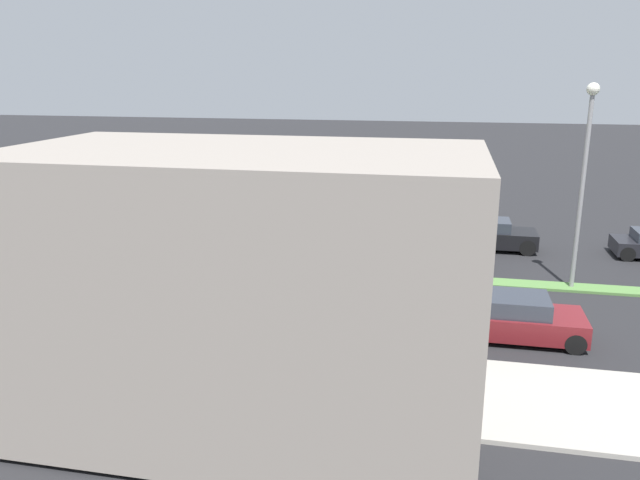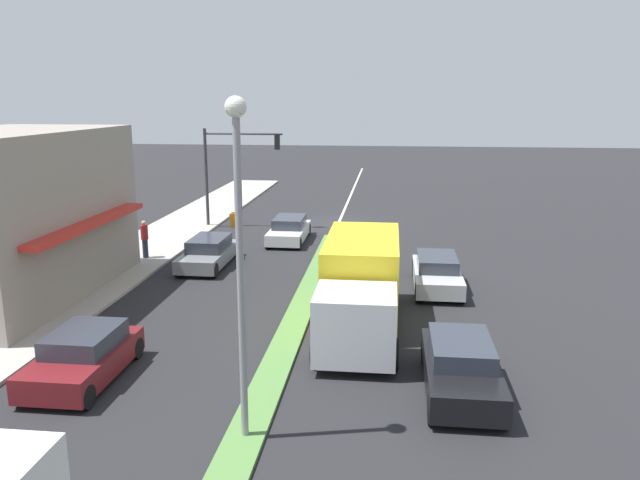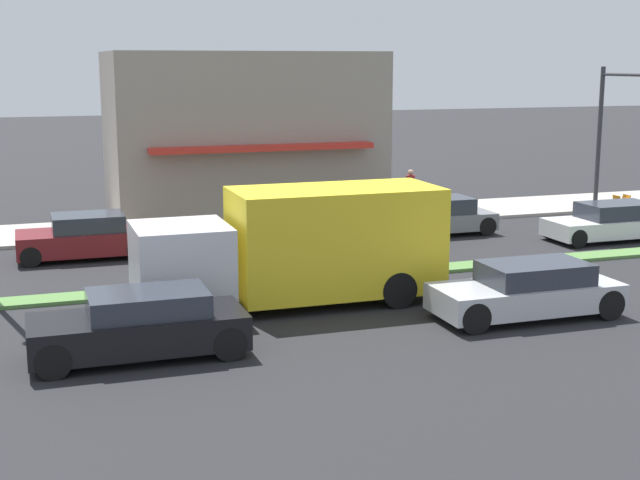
# 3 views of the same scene
# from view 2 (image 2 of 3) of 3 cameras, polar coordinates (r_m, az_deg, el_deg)

# --- Properties ---
(ground_plane) EXTENTS (160.00, 160.00, 0.00)m
(ground_plane) POSITION_cam_2_polar(r_m,az_deg,el_deg) (20.72, -2.51, -8.12)
(ground_plane) COLOR #232326
(sidewalk_right) EXTENTS (4.00, 73.00, 0.12)m
(sidewalk_right) POSITION_cam_2_polar(r_m,az_deg,el_deg) (23.37, -25.24, -6.76)
(sidewalk_right) COLOR #A8A399
(sidewalk_right) RESTS_ON ground
(lane_marking_center) EXTENTS (0.16, 60.00, 0.01)m
(lane_marking_center) POSITION_cam_2_polar(r_m,az_deg,el_deg) (37.96, 1.73, 1.61)
(lane_marking_center) COLOR beige
(lane_marking_center) RESTS_ON ground
(building_corner_store) EXTENTS (6.30, 10.08, 6.16)m
(building_corner_store) POSITION_cam_2_polar(r_m,az_deg,el_deg) (25.84, -26.52, 2.11)
(building_corner_store) COLOR gray
(building_corner_store) RESTS_ON sidewalk_right
(traffic_signal_main) EXTENTS (4.59, 0.34, 5.60)m
(traffic_signal_main) POSITION_cam_2_polar(r_m,az_deg,el_deg) (36.39, -8.24, 7.20)
(traffic_signal_main) COLOR #333338
(traffic_signal_main) RESTS_ON sidewalk_right
(street_lamp) EXTENTS (0.44, 0.44, 7.37)m
(street_lamp) POSITION_cam_2_polar(r_m,az_deg,el_deg) (12.97, -7.40, 0.98)
(street_lamp) COLOR gray
(street_lamp) RESTS_ON median_strip
(pedestrian) EXTENTS (0.34, 0.34, 1.76)m
(pedestrian) POSITION_cam_2_polar(r_m,az_deg,el_deg) (30.09, -15.74, 0.17)
(pedestrian) COLOR #282D42
(pedestrian) RESTS_ON sidewalk_right
(warning_aframe_sign) EXTENTS (0.45, 0.53, 0.84)m
(warning_aframe_sign) POSITION_cam_2_polar(r_m,az_deg,el_deg) (36.90, -7.84, 1.84)
(warning_aframe_sign) COLOR orange
(warning_aframe_sign) RESTS_ON ground
(delivery_truck) EXTENTS (2.44, 7.50, 2.87)m
(delivery_truck) POSITION_cam_2_polar(r_m,az_deg,el_deg) (20.40, 3.75, -4.12)
(delivery_truck) COLOR silver
(delivery_truck) RESTS_ON ground
(sedan_maroon) EXTENTS (1.89, 3.86, 1.34)m
(sedan_maroon) POSITION_cam_2_polar(r_m,az_deg,el_deg) (18.16, -20.81, -9.94)
(sedan_maroon) COLOR maroon
(sedan_maroon) RESTS_ON ground
(suv_grey) EXTENTS (1.79, 4.48, 1.28)m
(suv_grey) POSITION_cam_2_polar(r_m,az_deg,el_deg) (28.51, -10.16, -1.13)
(suv_grey) COLOR slate
(suv_grey) RESTS_ON ground
(suv_black) EXTENTS (1.84, 4.32, 1.36)m
(suv_black) POSITION_cam_2_polar(r_m,az_deg,el_deg) (16.75, 12.75, -11.27)
(suv_black) COLOR black
(suv_black) RESTS_ON ground
(sedan_silver) EXTENTS (1.81, 4.44, 1.30)m
(sedan_silver) POSITION_cam_2_polar(r_m,az_deg,el_deg) (25.20, 10.64, -2.97)
(sedan_silver) COLOR #B7BABF
(sedan_silver) RESTS_ON ground
(van_white) EXTENTS (1.79, 4.40, 1.26)m
(van_white) POSITION_cam_2_polar(r_m,az_deg,el_deg) (33.00, -2.84, 0.94)
(van_white) COLOR silver
(van_white) RESTS_ON ground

